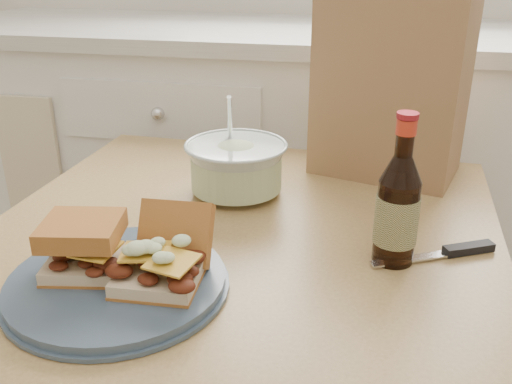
% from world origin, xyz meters
% --- Properties ---
extents(cabinet_run, '(2.50, 0.64, 0.94)m').
position_xyz_m(cabinet_run, '(-0.00, 1.70, 0.47)').
color(cabinet_run, silver).
rests_on(cabinet_run, ground).
extents(dining_table, '(0.90, 0.90, 0.72)m').
position_xyz_m(dining_table, '(-0.15, 0.85, 0.61)').
color(dining_table, tan).
rests_on(dining_table, ground).
extents(plate, '(0.30, 0.30, 0.02)m').
position_xyz_m(plate, '(-0.28, 0.64, 0.73)').
color(plate, '#3B4D60').
rests_on(plate, dining_table).
extents(sandwich_left, '(0.12, 0.11, 0.08)m').
position_xyz_m(sandwich_left, '(-0.33, 0.65, 0.78)').
color(sandwich_left, beige).
rests_on(sandwich_left, plate).
extents(sandwich_right, '(0.12, 0.16, 0.09)m').
position_xyz_m(sandwich_right, '(-0.22, 0.66, 0.77)').
color(sandwich_right, beige).
rests_on(sandwich_right, plate).
extents(coleslaw_bowl, '(0.20, 0.20, 0.19)m').
position_xyz_m(coleslaw_bowl, '(-0.19, 1.00, 0.77)').
color(coleslaw_bowl, '#B6C4BF').
rests_on(coleslaw_bowl, dining_table).
extents(beer_bottle, '(0.07, 0.07, 0.23)m').
position_xyz_m(beer_bottle, '(0.10, 0.80, 0.81)').
color(beer_bottle, black).
rests_on(beer_bottle, dining_table).
extents(knife, '(0.19, 0.11, 0.01)m').
position_xyz_m(knife, '(0.19, 0.83, 0.72)').
color(knife, silver).
rests_on(knife, dining_table).
extents(paper_bag, '(0.32, 0.25, 0.37)m').
position_xyz_m(paper_bag, '(0.09, 1.18, 0.90)').
color(paper_bag, '#916646').
rests_on(paper_bag, dining_table).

